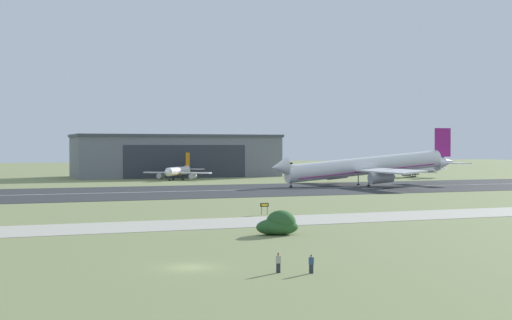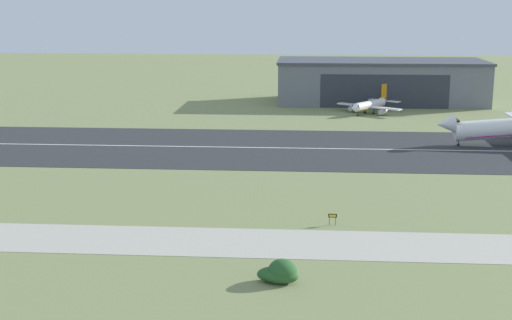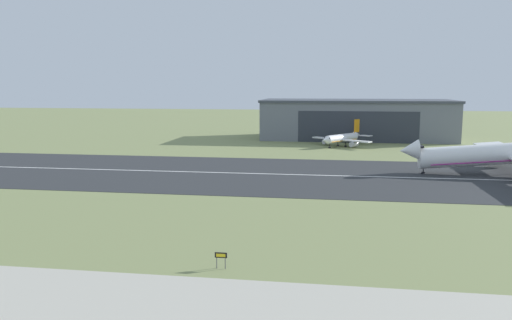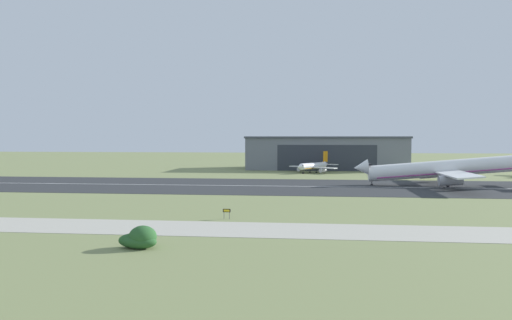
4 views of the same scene
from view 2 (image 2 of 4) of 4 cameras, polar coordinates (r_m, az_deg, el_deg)
name	(u,v)px [view 2 (image 2 of 4)]	position (r m, az deg, el deg)	size (l,w,h in m)	color
ground_plane	(192,207)	(127.65, -5.14, -3.76)	(743.48, 743.48, 0.00)	#7A8451
runway_strip	(226,147)	(178.79, -2.44, 1.03)	(503.48, 49.78, 0.06)	#2B2D30
runway_centreline	(226,147)	(178.78, -2.44, 1.04)	(453.13, 0.70, 0.01)	silver
taxiway_road	(173,241)	(110.34, -6.67, -6.44)	(377.61, 13.34, 0.05)	#B2AD9E
hangar_building	(380,81)	(261.53, 9.92, 6.23)	(73.57, 30.61, 15.27)	slate
airplane_parked_west	(370,105)	(235.01, 9.10, 4.36)	(21.09, 21.15, 8.92)	white
shrub_clump	(280,273)	(93.96, 1.92, -9.03)	(5.45, 3.68, 3.05)	#285628
runway_sign	(333,217)	(117.37, 6.15, -4.53)	(1.42, 0.13, 1.91)	#4C4C51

